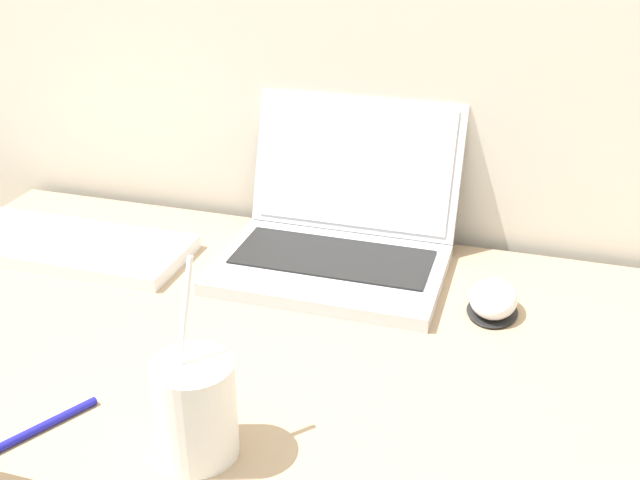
# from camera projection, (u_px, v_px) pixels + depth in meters

# --- Properties ---
(laptop) EXTENTS (0.32, 0.29, 0.22)m
(laptop) POSITION_uv_depth(u_px,v_px,m) (339.00, 230.00, 1.09)
(laptop) COLOR silver
(laptop) RESTS_ON desk
(drink_cup) EXTENTS (0.08, 0.08, 0.20)m
(drink_cup) POSITION_uv_depth(u_px,v_px,m) (196.00, 407.00, 0.72)
(drink_cup) COLOR white
(drink_cup) RESTS_ON desk
(computer_mouse) EXTENTS (0.07, 0.09, 0.04)m
(computer_mouse) POSITION_uv_depth(u_px,v_px,m) (493.00, 300.00, 0.97)
(computer_mouse) COLOR black
(computer_mouse) RESTS_ON desk
(external_keyboard) EXTENTS (0.46, 0.15, 0.02)m
(external_keyboard) POSITION_uv_depth(u_px,v_px,m) (43.00, 242.00, 1.14)
(external_keyboard) COLOR silver
(external_keyboard) RESTS_ON desk
(pen) EXTENTS (0.07, 0.13, 0.01)m
(pen) POSITION_uv_depth(u_px,v_px,m) (35.00, 430.00, 0.77)
(pen) COLOR #191999
(pen) RESTS_ON desk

